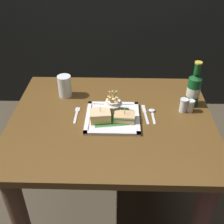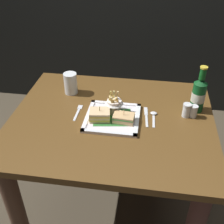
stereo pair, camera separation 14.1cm
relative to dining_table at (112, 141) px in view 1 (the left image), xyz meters
name	(u,v)px [view 1 (the left image)]	position (x,y,z in m)	size (l,w,h in m)	color
ground_plane	(112,206)	(0.00, 0.00, -0.56)	(6.00, 6.00, 0.00)	#463C2D
dining_table	(112,141)	(0.00, 0.00, 0.00)	(1.04, 0.87, 0.72)	brown
square_plate	(113,118)	(0.01, -0.01, 0.16)	(0.27, 0.27, 0.02)	silver
sandwich_half_left	(100,116)	(-0.05, -0.03, 0.19)	(0.11, 0.09, 0.08)	#E2C087
sandwich_half_right	(124,117)	(0.07, -0.03, 0.19)	(0.11, 0.08, 0.07)	tan
fries_cup	(113,104)	(0.01, 0.04, 0.22)	(0.09, 0.09, 0.12)	silver
beer_bottle	(194,89)	(0.43, 0.14, 0.26)	(0.07, 0.07, 0.25)	#0D4E21
water_glass	(65,87)	(-0.27, 0.21, 0.21)	(0.08, 0.08, 0.12)	silver
fork	(76,114)	(-0.18, 0.03, 0.16)	(0.02, 0.14, 0.00)	silver
knife	(145,114)	(0.17, 0.04, 0.16)	(0.03, 0.17, 0.00)	silver
spoon	(152,112)	(0.21, 0.05, 0.16)	(0.04, 0.13, 0.01)	silver
salt_shaker	(183,106)	(0.37, 0.07, 0.19)	(0.04, 0.04, 0.07)	silver
pepper_shaker	(190,107)	(0.41, 0.07, 0.19)	(0.04, 0.04, 0.07)	silver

